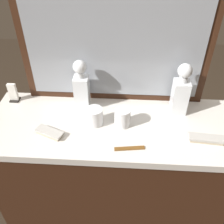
% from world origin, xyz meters
% --- Properties ---
extents(ground_plane, '(6.00, 6.00, 0.00)m').
position_xyz_m(ground_plane, '(0.00, 0.00, 0.00)').
color(ground_plane, '#2D2319').
extents(dresser, '(1.30, 0.49, 0.88)m').
position_xyz_m(dresser, '(0.00, 0.00, 0.44)').
color(dresser, '#381E11').
rests_on(dresser, ground_plane).
extents(dresser_mirror, '(0.98, 0.03, 0.69)m').
position_xyz_m(dresser_mirror, '(0.00, 0.23, 1.23)').
color(dresser_mirror, '#381E11').
rests_on(dresser_mirror, dresser).
extents(crystal_decanter_right, '(0.08, 0.08, 0.28)m').
position_xyz_m(crystal_decanter_right, '(-0.17, 0.14, 1.00)').
color(crystal_decanter_right, white).
rests_on(crystal_decanter_right, dresser).
extents(crystal_decanter_rear, '(0.08, 0.08, 0.29)m').
position_xyz_m(crystal_decanter_rear, '(0.35, 0.13, 1.00)').
color(crystal_decanter_rear, white).
rests_on(crystal_decanter_rear, dresser).
extents(crystal_tumbler_left, '(0.08, 0.08, 0.10)m').
position_xyz_m(crystal_tumbler_left, '(0.05, 0.00, 0.93)').
color(crystal_tumbler_left, white).
rests_on(crystal_tumbler_left, dresser).
extents(crystal_tumbler_far_right, '(0.08, 0.08, 0.09)m').
position_xyz_m(crystal_tumbler_far_right, '(-0.09, 0.00, 0.92)').
color(crystal_tumbler_far_right, white).
rests_on(crystal_tumbler_far_right, dresser).
extents(silver_brush_front, '(0.17, 0.07, 0.02)m').
position_xyz_m(silver_brush_front, '(0.46, -0.09, 0.89)').
color(silver_brush_front, '#B7A88C').
rests_on(silver_brush_front, dresser).
extents(silver_brush_left, '(0.15, 0.10, 0.02)m').
position_xyz_m(silver_brush_left, '(-0.30, -0.10, 0.89)').
color(silver_brush_left, '#B7A88C').
rests_on(silver_brush_left, dresser).
extents(tortoiseshell_comb, '(0.14, 0.04, 0.01)m').
position_xyz_m(tortoiseshell_comb, '(0.09, -0.17, 0.89)').
color(tortoiseshell_comb, brown).
rests_on(tortoiseshell_comb, dresser).
extents(napkin_holder, '(0.05, 0.05, 0.11)m').
position_xyz_m(napkin_holder, '(-0.57, 0.17, 0.93)').
color(napkin_holder, black).
rests_on(napkin_holder, dresser).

